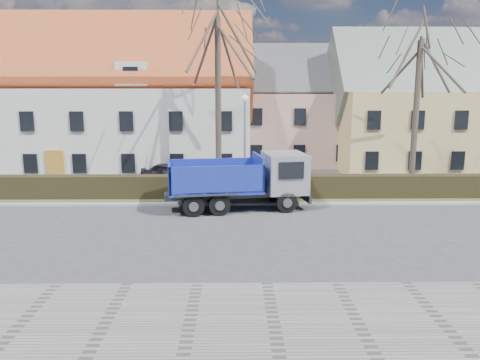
{
  "coord_description": "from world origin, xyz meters",
  "views": [
    {
      "loc": [
        -1.03,
        -19.99,
        6.11
      ],
      "look_at": [
        -0.75,
        3.42,
        1.6
      ],
      "focal_mm": 35.0,
      "sensor_mm": 36.0,
      "label": 1
    }
  ],
  "objects_px": {
    "dump_truck": "(233,181)",
    "cart_frame": "(185,201)",
    "streetlight": "(245,145)",
    "parked_car_a": "(172,173)"
  },
  "relations": [
    {
      "from": "dump_truck",
      "to": "cart_frame",
      "type": "distance_m",
      "value": 2.93
    },
    {
      "from": "dump_truck",
      "to": "cart_frame",
      "type": "xyz_separation_m",
      "value": [
        -2.6,
        0.65,
        -1.19
      ]
    },
    {
      "from": "cart_frame",
      "to": "streetlight",
      "type": "bearing_deg",
      "value": 38.96
    },
    {
      "from": "dump_truck",
      "to": "parked_car_a",
      "type": "bearing_deg",
      "value": 112.19
    },
    {
      "from": "dump_truck",
      "to": "parked_car_a",
      "type": "height_order",
      "value": "dump_truck"
    },
    {
      "from": "dump_truck",
      "to": "streetlight",
      "type": "bearing_deg",
      "value": 69.68
    },
    {
      "from": "parked_car_a",
      "to": "cart_frame",
      "type": "bearing_deg",
      "value": -146.03
    },
    {
      "from": "cart_frame",
      "to": "parked_car_a",
      "type": "distance_m",
      "value": 6.33
    },
    {
      "from": "dump_truck",
      "to": "parked_car_a",
      "type": "relative_size",
      "value": 1.81
    },
    {
      "from": "streetlight",
      "to": "cart_frame",
      "type": "bearing_deg",
      "value": -141.04
    }
  ]
}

